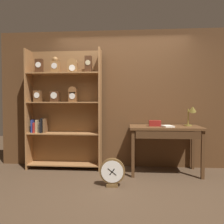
% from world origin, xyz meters
% --- Properties ---
extents(ground_plane, '(10.00, 10.00, 0.00)m').
position_xyz_m(ground_plane, '(0.00, 0.00, 0.00)').
color(ground_plane, '#4C3826').
extents(back_wood_panel, '(4.80, 0.05, 2.60)m').
position_xyz_m(back_wood_panel, '(0.00, 1.33, 1.30)').
color(back_wood_panel, brown).
rests_on(back_wood_panel, ground).
extents(bookshelf, '(1.36, 0.30, 2.20)m').
position_xyz_m(bookshelf, '(-1.10, 1.09, 1.16)').
color(bookshelf, '#9E6B3D').
rests_on(bookshelf, ground).
extents(workbench, '(1.21, 0.66, 0.82)m').
position_xyz_m(workbench, '(0.74, 0.91, 0.72)').
color(workbench, brown).
rests_on(workbench, ground).
extents(desk_lamp, '(0.20, 0.20, 0.37)m').
position_xyz_m(desk_lamp, '(1.20, 0.98, 1.06)').
color(desk_lamp, olive).
rests_on(desk_lamp, workbench).
extents(toolbox_small, '(0.20, 0.12, 0.10)m').
position_xyz_m(toolbox_small, '(0.57, 0.94, 0.87)').
color(toolbox_small, maroon).
rests_on(toolbox_small, workbench).
extents(open_repair_manual, '(0.21, 0.26, 0.02)m').
position_xyz_m(open_repair_manual, '(0.77, 0.82, 0.83)').
color(open_repair_manual, silver).
rests_on(open_repair_manual, workbench).
extents(round_clock_large, '(0.37, 0.11, 0.41)m').
position_xyz_m(round_clock_large, '(-0.12, 0.22, 0.21)').
color(round_clock_large, brown).
rests_on(round_clock_large, ground).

